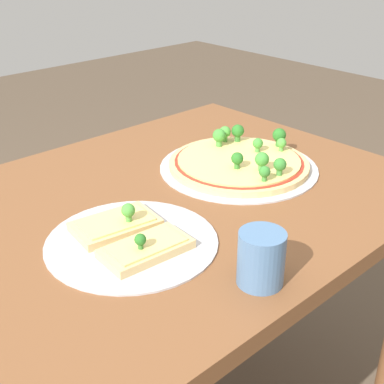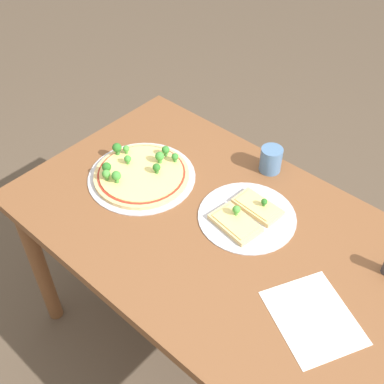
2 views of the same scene
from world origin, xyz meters
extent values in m
cube|color=brown|center=(0.00, 0.00, 0.72)|extent=(1.36, 0.81, 0.04)
cylinder|color=brown|center=(0.62, 0.35, 0.35)|extent=(0.06, 0.06, 0.70)
cylinder|color=#B7B7BC|center=(0.36, 0.00, 0.74)|extent=(0.37, 0.37, 0.00)
cylinder|color=#DBB775|center=(0.36, 0.00, 0.75)|extent=(0.33, 0.33, 0.01)
cylinder|color=#A82D1E|center=(0.36, 0.00, 0.76)|extent=(0.30, 0.30, 0.00)
cylinder|color=#EACC75|center=(0.36, 0.00, 0.76)|extent=(0.29, 0.29, 0.00)
sphere|color=#337A2D|center=(0.36, -0.12, 0.79)|extent=(0.03, 0.03, 0.03)
cylinder|color=#3F8136|center=(0.36, -0.12, 0.77)|extent=(0.01, 0.01, 0.01)
sphere|color=#3D8933|center=(0.42, 0.00, 0.78)|extent=(0.03, 0.03, 0.03)
cylinder|color=#488E3A|center=(0.42, 0.00, 0.77)|extent=(0.01, 0.01, 0.01)
sphere|color=#286B23|center=(0.32, -0.03, 0.79)|extent=(0.03, 0.03, 0.03)
cylinder|color=#37742D|center=(0.32, -0.03, 0.77)|extent=(0.01, 0.01, 0.01)
sphere|color=#337A2D|center=(0.31, -0.12, 0.78)|extent=(0.03, 0.03, 0.03)
cylinder|color=#3F8136|center=(0.31, -0.12, 0.77)|extent=(0.01, 0.01, 0.01)
sphere|color=#479338|center=(0.47, -0.04, 0.78)|extent=(0.02, 0.02, 0.02)
cylinder|color=#51973E|center=(0.47, -0.04, 0.77)|extent=(0.01, 0.01, 0.01)
sphere|color=#479338|center=(0.42, 0.10, 0.79)|extent=(0.03, 0.03, 0.03)
cylinder|color=#51973E|center=(0.42, 0.10, 0.77)|extent=(0.01, 0.01, 0.01)
sphere|color=#286B23|center=(0.44, 0.08, 0.79)|extent=(0.03, 0.03, 0.03)
cylinder|color=#37742D|center=(0.44, 0.08, 0.77)|extent=(0.01, 0.01, 0.01)
sphere|color=#3D8933|center=(0.38, 0.09, 0.79)|extent=(0.03, 0.03, 0.03)
cylinder|color=#488E3A|center=(0.38, 0.09, 0.77)|extent=(0.01, 0.01, 0.01)
sphere|color=#3D8933|center=(0.35, -0.08, 0.79)|extent=(0.03, 0.03, 0.03)
cylinder|color=#488E3A|center=(0.35, -0.08, 0.77)|extent=(0.01, 0.01, 0.01)
sphere|color=#286B23|center=(0.49, -0.01, 0.79)|extent=(0.03, 0.03, 0.03)
cylinder|color=#37742D|center=(0.49, -0.01, 0.77)|extent=(0.02, 0.02, 0.02)
cylinder|color=#B7B7BC|center=(-0.03, -0.09, 0.74)|extent=(0.31, 0.31, 0.00)
cube|color=#DBB775|center=(-0.03, -0.14, 0.75)|extent=(0.16, 0.09, 0.02)
cube|color=#EACC75|center=(-0.03, -0.14, 0.76)|extent=(0.14, 0.08, 0.00)
sphere|color=#286B23|center=(-0.05, -0.15, 0.78)|extent=(0.02, 0.02, 0.02)
cylinder|color=#37742D|center=(-0.05, -0.15, 0.77)|extent=(0.01, 0.01, 0.01)
cube|color=#DBB775|center=(-0.02, -0.04, 0.75)|extent=(0.17, 0.12, 0.02)
cube|color=#EACC75|center=(-0.02, -0.04, 0.76)|extent=(0.14, 0.10, 0.00)
sphere|color=#479338|center=(-0.01, -0.06, 0.79)|extent=(0.03, 0.03, 0.03)
cylinder|color=#51973E|center=(-0.01, -0.06, 0.77)|extent=(0.01, 0.01, 0.01)
cylinder|color=#4C7099|center=(0.05, -0.33, 0.78)|extent=(0.08, 0.08, 0.09)
camera|label=1|loc=(-0.51, -0.77, 1.26)|focal=50.00mm
camera|label=2|loc=(-0.60, 0.80, 1.87)|focal=45.00mm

